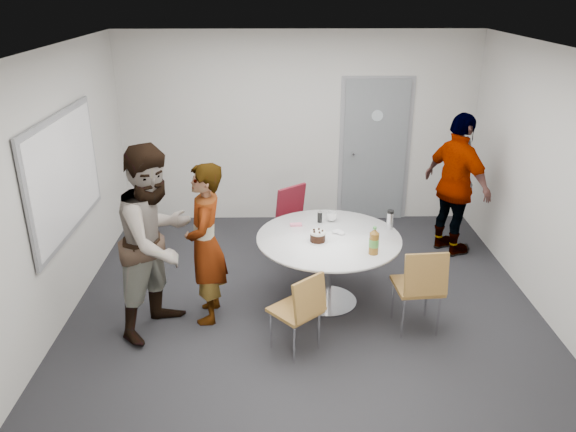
{
  "coord_description": "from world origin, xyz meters",
  "views": [
    {
      "loc": [
        -0.28,
        -5.28,
        3.26
      ],
      "look_at": [
        -0.18,
        0.25,
        0.96
      ],
      "focal_mm": 35.0,
      "sensor_mm": 36.0,
      "label": 1
    }
  ],
  "objects_px": {
    "door": "(375,151)",
    "person_left": "(157,241)",
    "chair_near_right": "(421,283)",
    "whiteboard": "(65,175)",
    "chair_far": "(297,216)",
    "chair_near_left": "(301,306)",
    "person_right": "(457,185)",
    "person_main": "(206,244)",
    "table": "(330,246)"
  },
  "relations": [
    {
      "from": "door",
      "to": "person_left",
      "type": "height_order",
      "value": "door"
    },
    {
      "from": "chair_near_right",
      "to": "person_left",
      "type": "height_order",
      "value": "person_left"
    },
    {
      "from": "door",
      "to": "chair_near_right",
      "type": "xyz_separation_m",
      "value": [
        0.0,
        -3.0,
        -0.46
      ]
    },
    {
      "from": "person_left",
      "to": "chair_near_right",
      "type": "bearing_deg",
      "value": -63.88
    },
    {
      "from": "whiteboard",
      "to": "chair_far",
      "type": "xyz_separation_m",
      "value": [
        2.4,
        0.93,
        -0.87
      ]
    },
    {
      "from": "whiteboard",
      "to": "chair_near_left",
      "type": "relative_size",
      "value": 2.28
    },
    {
      "from": "whiteboard",
      "to": "chair_near_left",
      "type": "height_order",
      "value": "whiteboard"
    },
    {
      "from": "whiteboard",
      "to": "person_right",
      "type": "distance_m",
      "value": 4.58
    },
    {
      "from": "door",
      "to": "person_main",
      "type": "bearing_deg",
      "value": -128.34
    },
    {
      "from": "whiteboard",
      "to": "chair_near_right",
      "type": "distance_m",
      "value": 3.74
    },
    {
      "from": "person_main",
      "to": "person_right",
      "type": "bearing_deg",
      "value": 115.83
    },
    {
      "from": "chair_far",
      "to": "door",
      "type": "bearing_deg",
      "value": -170.28
    },
    {
      "from": "table",
      "to": "person_left",
      "type": "bearing_deg",
      "value": -166.09
    },
    {
      "from": "whiteboard",
      "to": "chair_far",
      "type": "relative_size",
      "value": 2.0
    },
    {
      "from": "chair_near_right",
      "to": "chair_far",
      "type": "xyz_separation_m",
      "value": [
        -1.16,
        1.65,
        0.02
      ]
    },
    {
      "from": "door",
      "to": "person_left",
      "type": "xyz_separation_m",
      "value": [
        -2.56,
        -2.85,
        -0.06
      ]
    },
    {
      "from": "person_left",
      "to": "person_main",
      "type": "bearing_deg",
      "value": -39.04
    },
    {
      "from": "person_main",
      "to": "door",
      "type": "bearing_deg",
      "value": 140.63
    },
    {
      "from": "door",
      "to": "chair_near_right",
      "type": "relative_size",
      "value": 2.29
    },
    {
      "from": "door",
      "to": "chair_near_left",
      "type": "xyz_separation_m",
      "value": [
        -1.18,
        -3.32,
        -0.52
      ]
    },
    {
      "from": "chair_near_right",
      "to": "person_right",
      "type": "relative_size",
      "value": 0.51
    },
    {
      "from": "person_left",
      "to": "person_right",
      "type": "xyz_separation_m",
      "value": [
        3.41,
        1.68,
        -0.05
      ]
    },
    {
      "from": "table",
      "to": "person_left",
      "type": "relative_size",
      "value": 0.79
    },
    {
      "from": "person_left",
      "to": "chair_near_left",
      "type": "bearing_deg",
      "value": -79.35
    },
    {
      "from": "person_main",
      "to": "person_left",
      "type": "xyz_separation_m",
      "value": [
        -0.45,
        -0.17,
        0.12
      ]
    },
    {
      "from": "person_right",
      "to": "door",
      "type": "bearing_deg",
      "value": 8.27
    },
    {
      "from": "chair_far",
      "to": "person_left",
      "type": "bearing_deg",
      "value": 7.21
    },
    {
      "from": "table",
      "to": "person_main",
      "type": "distance_m",
      "value": 1.31
    },
    {
      "from": "table",
      "to": "chair_far",
      "type": "distance_m",
      "value": 1.12
    },
    {
      "from": "door",
      "to": "chair_near_left",
      "type": "distance_m",
      "value": 3.56
    },
    {
      "from": "whiteboard",
      "to": "person_main",
      "type": "xyz_separation_m",
      "value": [
        1.45,
        -0.39,
        -0.61
      ]
    },
    {
      "from": "whiteboard",
      "to": "person_right",
      "type": "bearing_deg",
      "value": 14.14
    },
    {
      "from": "chair_far",
      "to": "person_main",
      "type": "height_order",
      "value": "person_main"
    },
    {
      "from": "chair_near_left",
      "to": "chair_near_right",
      "type": "height_order",
      "value": "chair_near_right"
    },
    {
      "from": "whiteboard",
      "to": "person_main",
      "type": "height_order",
      "value": "whiteboard"
    },
    {
      "from": "table",
      "to": "chair_near_right",
      "type": "distance_m",
      "value": 1.03
    },
    {
      "from": "whiteboard",
      "to": "chair_near_right",
      "type": "bearing_deg",
      "value": -11.41
    },
    {
      "from": "chair_far",
      "to": "person_main",
      "type": "xyz_separation_m",
      "value": [
        -0.96,
        -1.32,
        0.26
      ]
    },
    {
      "from": "chair_near_right",
      "to": "table",
      "type": "bearing_deg",
      "value": 140.61
    },
    {
      "from": "table",
      "to": "person_main",
      "type": "height_order",
      "value": "person_main"
    },
    {
      "from": "whiteboard",
      "to": "person_right",
      "type": "xyz_separation_m",
      "value": [
        4.41,
        1.11,
        -0.53
      ]
    },
    {
      "from": "door",
      "to": "chair_far",
      "type": "xyz_separation_m",
      "value": [
        -1.16,
        -1.35,
        -0.44
      ]
    },
    {
      "from": "whiteboard",
      "to": "chair_far",
      "type": "height_order",
      "value": "whiteboard"
    },
    {
      "from": "person_main",
      "to": "person_left",
      "type": "height_order",
      "value": "person_left"
    },
    {
      "from": "whiteboard",
      "to": "person_left",
      "type": "height_order",
      "value": "whiteboard"
    },
    {
      "from": "chair_near_left",
      "to": "person_main",
      "type": "bearing_deg",
      "value": 103.44
    },
    {
      "from": "table",
      "to": "person_main",
      "type": "xyz_separation_m",
      "value": [
        -1.28,
        -0.25,
        0.16
      ]
    },
    {
      "from": "table",
      "to": "person_right",
      "type": "xyz_separation_m",
      "value": [
        1.69,
        1.25,
        0.23
      ]
    },
    {
      "from": "whiteboard",
      "to": "chair_near_left",
      "type": "bearing_deg",
      "value": -23.53
    },
    {
      "from": "table",
      "to": "person_main",
      "type": "bearing_deg",
      "value": -168.83
    }
  ]
}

